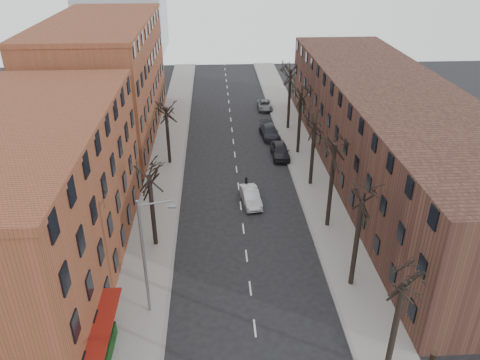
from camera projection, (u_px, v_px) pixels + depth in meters
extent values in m
cube|color=gray|center=(167.00, 159.00, 54.80)|extent=(4.00, 90.00, 0.15)
cube|color=gray|center=(302.00, 156.00, 55.62)|extent=(4.00, 90.00, 0.15)
cube|color=brown|center=(29.00, 205.00, 33.97)|extent=(12.00, 26.00, 12.00)
cube|color=brown|center=(105.00, 81.00, 59.11)|extent=(12.00, 28.00, 14.00)
cube|color=#4D2E23|center=(389.00, 131.00, 49.32)|extent=(12.00, 50.00, 10.00)
cube|color=maroon|center=(108.00, 359.00, 29.16)|extent=(1.20, 7.00, 0.15)
cylinder|color=slate|center=(144.00, 260.00, 30.70)|extent=(0.20, 0.20, 9.00)
cylinder|color=slate|center=(155.00, 203.00, 28.75)|extent=(2.39, 0.12, 0.46)
cube|color=slate|center=(172.00, 207.00, 28.94)|extent=(0.50, 0.22, 0.14)
imported|color=#B5B8BC|center=(251.00, 197.00, 45.65)|extent=(2.07, 4.60, 1.46)
imported|color=black|center=(280.00, 150.00, 55.12)|extent=(1.99, 4.94, 1.68)
imported|color=black|center=(269.00, 132.00, 60.54)|extent=(2.58, 5.41, 1.52)
imported|color=slate|center=(265.00, 105.00, 70.39)|extent=(2.14, 4.50, 1.24)
imported|color=black|center=(246.00, 184.00, 47.88)|extent=(0.43, 0.94, 1.58)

